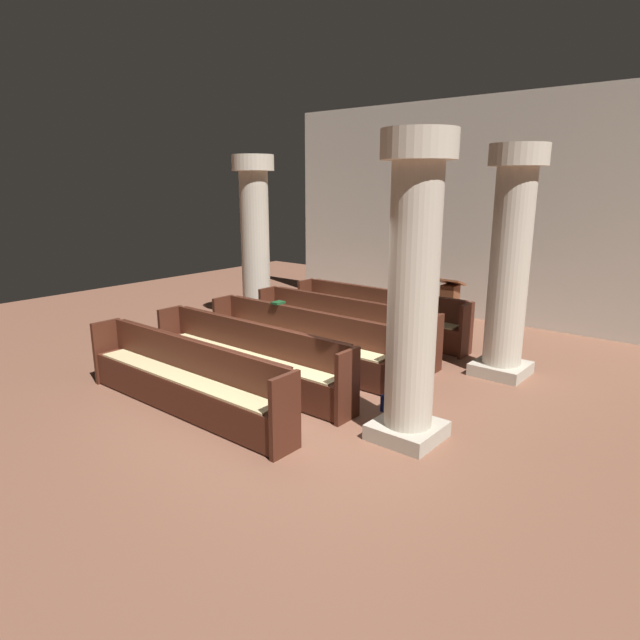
# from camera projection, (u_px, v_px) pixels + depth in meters

# --- Properties ---
(ground_plane) EXTENTS (19.20, 19.20, 0.00)m
(ground_plane) POSITION_uv_depth(u_px,v_px,m) (294.00, 408.00, 6.99)
(ground_plane) COLOR brown
(back_wall) EXTENTS (10.00, 0.16, 4.50)m
(back_wall) POSITION_uv_depth(u_px,v_px,m) (494.00, 212.00, 10.98)
(back_wall) COLOR beige
(back_wall) RESTS_ON ground
(pew_row_0) EXTENTS (3.57, 0.46, 0.90)m
(pew_row_0) POSITION_uv_depth(u_px,v_px,m) (378.00, 313.00, 10.05)
(pew_row_0) COLOR #4C2316
(pew_row_0) RESTS_ON ground
(pew_row_1) EXTENTS (3.57, 0.46, 0.90)m
(pew_row_1) POSITION_uv_depth(u_px,v_px,m) (342.00, 324.00, 9.24)
(pew_row_1) COLOR #4C2316
(pew_row_1) RESTS_ON ground
(pew_row_2) EXTENTS (3.57, 0.47, 0.90)m
(pew_row_2) POSITION_uv_depth(u_px,v_px,m) (300.00, 338.00, 8.42)
(pew_row_2) COLOR #4C2316
(pew_row_2) RESTS_ON ground
(pew_row_3) EXTENTS (3.57, 0.46, 0.90)m
(pew_row_3) POSITION_uv_depth(u_px,v_px,m) (248.00, 355.00, 7.60)
(pew_row_3) COLOR #4C2316
(pew_row_3) RESTS_ON ground
(pew_row_4) EXTENTS (3.57, 0.46, 0.90)m
(pew_row_4) POSITION_uv_depth(u_px,v_px,m) (184.00, 375.00, 6.78)
(pew_row_4) COLOR #4C2316
(pew_row_4) RESTS_ON ground
(pillar_aisle_side) EXTENTS (0.81, 0.81, 3.34)m
(pillar_aisle_side) POSITION_uv_depth(u_px,v_px,m) (510.00, 260.00, 7.80)
(pillar_aisle_side) COLOR #B6AD9A
(pillar_aisle_side) RESTS_ON ground
(pillar_far_side) EXTENTS (0.81, 0.81, 3.34)m
(pillar_far_side) POSITION_uv_depth(u_px,v_px,m) (255.00, 238.00, 10.78)
(pillar_far_side) COLOR #B6AD9A
(pillar_far_side) RESTS_ON ground
(pillar_aisle_rear) EXTENTS (0.78, 0.78, 3.34)m
(pillar_aisle_rear) POSITION_uv_depth(u_px,v_px,m) (413.00, 288.00, 5.75)
(pillar_aisle_rear) COLOR #B6AD9A
(pillar_aisle_rear) RESTS_ON ground
(lectern) EXTENTS (0.48, 0.45, 1.08)m
(lectern) POSITION_uv_depth(u_px,v_px,m) (449.00, 311.00, 10.32)
(lectern) COLOR brown
(lectern) RESTS_ON ground
(hymn_book) EXTENTS (0.15, 0.20, 0.04)m
(hymn_book) POSITION_uv_depth(u_px,v_px,m) (278.00, 303.00, 8.85)
(hymn_book) COLOR #194723
(hymn_book) RESTS_ON pew_row_2
(kneeler_box_navy) EXTENTS (0.39, 0.26, 0.22)m
(kneeler_box_navy) POSITION_uv_depth(u_px,v_px,m) (399.00, 404.00, 6.84)
(kneeler_box_navy) COLOR navy
(kneeler_box_navy) RESTS_ON ground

